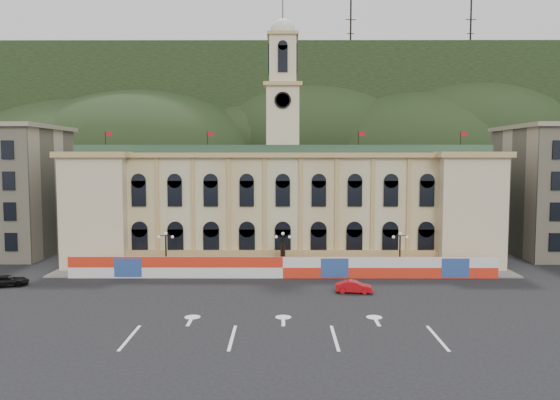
{
  "coord_description": "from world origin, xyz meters",
  "views": [
    {
      "loc": [
        -0.15,
        -47.49,
        14.05
      ],
      "look_at": [
        -0.34,
        18.0,
        8.89
      ],
      "focal_mm": 35.0,
      "sensor_mm": 36.0,
      "label": 1
    }
  ],
  "objects_px": {
    "lamp_center": "(283,249)",
    "red_sedan": "(354,287)",
    "black_suv": "(8,281)",
    "statue": "(283,263)"
  },
  "relations": [
    {
      "from": "black_suv",
      "to": "red_sedan",
      "type": "bearing_deg",
      "value": -111.34
    },
    {
      "from": "statue",
      "to": "red_sedan",
      "type": "xyz_separation_m",
      "value": [
        7.35,
        -9.85,
        -0.55
      ]
    },
    {
      "from": "lamp_center",
      "to": "black_suv",
      "type": "xyz_separation_m",
      "value": [
        -30.0,
        -6.06,
        -2.48
      ]
    },
    {
      "from": "lamp_center",
      "to": "red_sedan",
      "type": "bearing_deg",
      "value": -50.27
    },
    {
      "from": "statue",
      "to": "lamp_center",
      "type": "distance_m",
      "value": 2.14
    },
    {
      "from": "statue",
      "to": "black_suv",
      "type": "bearing_deg",
      "value": -166.76
    },
    {
      "from": "statue",
      "to": "black_suv",
      "type": "distance_m",
      "value": 30.82
    },
    {
      "from": "lamp_center",
      "to": "red_sedan",
      "type": "relative_size",
      "value": 1.29
    },
    {
      "from": "statue",
      "to": "red_sedan",
      "type": "height_order",
      "value": "statue"
    },
    {
      "from": "red_sedan",
      "to": "black_suv",
      "type": "relative_size",
      "value": 0.86
    }
  ]
}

